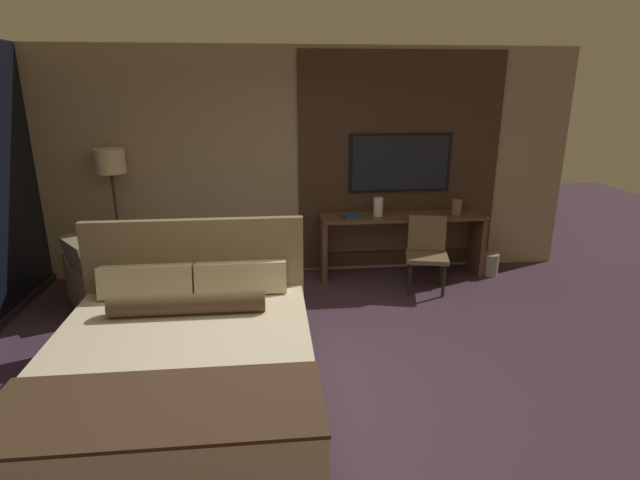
{
  "coord_description": "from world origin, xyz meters",
  "views": [
    {
      "loc": [
        -0.25,
        -3.6,
        2.34
      ],
      "look_at": [
        0.23,
        1.02,
        0.9
      ],
      "focal_mm": 28.0,
      "sensor_mm": 36.0,
      "label": 1
    }
  ],
  "objects_px": {
    "tv": "(400,163)",
    "vase_tall": "(378,207)",
    "desk_chair": "(427,247)",
    "vase_short": "(456,207)",
    "floor_lamp": "(111,172)",
    "waste_bin": "(490,264)",
    "bed": "(182,367)",
    "book": "(352,216)",
    "desk": "(401,233)",
    "armchair_by_window": "(109,280)"
  },
  "relations": [
    {
      "from": "tv",
      "to": "book",
      "type": "bearing_deg",
      "value": -156.34
    },
    {
      "from": "vase_short",
      "to": "waste_bin",
      "type": "bearing_deg",
      "value": -10.38
    },
    {
      "from": "desk",
      "to": "desk_chair",
      "type": "relative_size",
      "value": 2.38
    },
    {
      "from": "floor_lamp",
      "to": "waste_bin",
      "type": "relative_size",
      "value": 5.9
    },
    {
      "from": "waste_bin",
      "to": "armchair_by_window",
      "type": "bearing_deg",
      "value": -174.84
    },
    {
      "from": "bed",
      "to": "book",
      "type": "distance_m",
      "value": 3.03
    },
    {
      "from": "bed",
      "to": "tv",
      "type": "distance_m",
      "value": 3.77
    },
    {
      "from": "bed",
      "to": "book",
      "type": "bearing_deg",
      "value": 55.51
    },
    {
      "from": "desk",
      "to": "armchair_by_window",
      "type": "height_order",
      "value": "armchair_by_window"
    },
    {
      "from": "floor_lamp",
      "to": "tv",
      "type": "bearing_deg",
      "value": 3.06
    },
    {
      "from": "tv",
      "to": "waste_bin",
      "type": "relative_size",
      "value": 4.61
    },
    {
      "from": "bed",
      "to": "waste_bin",
      "type": "height_order",
      "value": "bed"
    },
    {
      "from": "tv",
      "to": "vase_tall",
      "type": "distance_m",
      "value": 0.63
    },
    {
      "from": "desk",
      "to": "desk_chair",
      "type": "height_order",
      "value": "desk_chair"
    },
    {
      "from": "desk_chair",
      "to": "book",
      "type": "height_order",
      "value": "desk_chair"
    },
    {
      "from": "vase_tall",
      "to": "floor_lamp",
      "type": "bearing_deg",
      "value": 179.29
    },
    {
      "from": "book",
      "to": "waste_bin",
      "type": "height_order",
      "value": "book"
    },
    {
      "from": "desk",
      "to": "waste_bin",
      "type": "relative_size",
      "value": 7.34
    },
    {
      "from": "tv",
      "to": "desk_chair",
      "type": "xyz_separation_m",
      "value": [
        0.19,
        -0.67,
        -0.9
      ]
    },
    {
      "from": "armchair_by_window",
      "to": "book",
      "type": "relative_size",
      "value": 4.36
    },
    {
      "from": "desk",
      "to": "vase_tall",
      "type": "bearing_deg",
      "value": -173.62
    },
    {
      "from": "bed",
      "to": "waste_bin",
      "type": "distance_m",
      "value": 4.24
    },
    {
      "from": "book",
      "to": "waste_bin",
      "type": "bearing_deg",
      "value": -2.21
    },
    {
      "from": "tv",
      "to": "desk_chair",
      "type": "bearing_deg",
      "value": -74.29
    },
    {
      "from": "vase_tall",
      "to": "vase_short",
      "type": "relative_size",
      "value": 1.21
    },
    {
      "from": "bed",
      "to": "vase_short",
      "type": "xyz_separation_m",
      "value": [
        3.01,
        2.49,
        0.56
      ]
    },
    {
      "from": "tv",
      "to": "vase_short",
      "type": "height_order",
      "value": "tv"
    },
    {
      "from": "bed",
      "to": "book",
      "type": "xyz_separation_m",
      "value": [
        1.7,
        2.47,
        0.48
      ]
    },
    {
      "from": "vase_short",
      "to": "bed",
      "type": "bearing_deg",
      "value": -140.49
    },
    {
      "from": "bed",
      "to": "vase_short",
      "type": "height_order",
      "value": "bed"
    },
    {
      "from": "bed",
      "to": "book",
      "type": "height_order",
      "value": "bed"
    },
    {
      "from": "bed",
      "to": "armchair_by_window",
      "type": "bearing_deg",
      "value": 119.13
    },
    {
      "from": "tv",
      "to": "floor_lamp",
      "type": "bearing_deg",
      "value": -176.94
    },
    {
      "from": "desk_chair",
      "to": "waste_bin",
      "type": "distance_m",
      "value": 1.08
    },
    {
      "from": "tv",
      "to": "bed",
      "type": "bearing_deg",
      "value": -130.36
    },
    {
      "from": "desk_chair",
      "to": "vase_short",
      "type": "xyz_separation_m",
      "value": [
        0.49,
        0.41,
        0.38
      ]
    },
    {
      "from": "desk_chair",
      "to": "armchair_by_window",
      "type": "bearing_deg",
      "value": -164.56
    },
    {
      "from": "waste_bin",
      "to": "tv",
      "type": "bearing_deg",
      "value": 163.07
    },
    {
      "from": "desk",
      "to": "waste_bin",
      "type": "distance_m",
      "value": 1.23
    },
    {
      "from": "vase_tall",
      "to": "book",
      "type": "relative_size",
      "value": 0.94
    },
    {
      "from": "floor_lamp",
      "to": "waste_bin",
      "type": "xyz_separation_m",
      "value": [
        4.6,
        -0.16,
        -1.24
      ]
    },
    {
      "from": "book",
      "to": "vase_tall",
      "type": "bearing_deg",
      "value": 9.76
    },
    {
      "from": "tv",
      "to": "vase_tall",
      "type": "height_order",
      "value": "tv"
    },
    {
      "from": "bed",
      "to": "desk",
      "type": "xyz_separation_m",
      "value": [
        2.34,
        2.56,
        0.22
      ]
    },
    {
      "from": "vase_tall",
      "to": "book",
      "type": "bearing_deg",
      "value": -170.24
    },
    {
      "from": "vase_short",
      "to": "armchair_by_window",
      "type": "bearing_deg",
      "value": -173.07
    },
    {
      "from": "tv",
      "to": "floor_lamp",
      "type": "xyz_separation_m",
      "value": [
        -3.45,
        -0.18,
        -0.03
      ]
    },
    {
      "from": "floor_lamp",
      "to": "book",
      "type": "bearing_deg",
      "value": -1.95
    },
    {
      "from": "armchair_by_window",
      "to": "vase_tall",
      "type": "relative_size",
      "value": 4.62
    },
    {
      "from": "vase_tall",
      "to": "armchair_by_window",
      "type": "bearing_deg",
      "value": -170.21
    }
  ]
}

